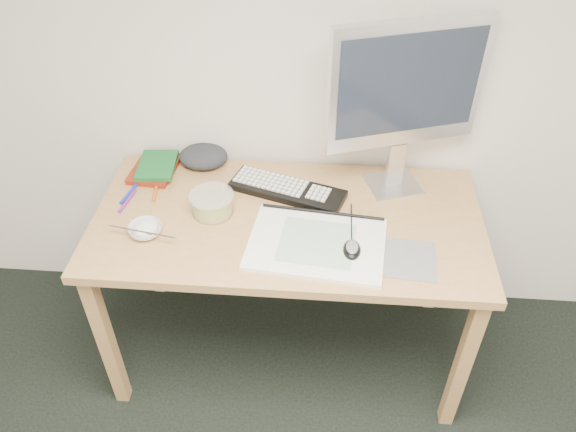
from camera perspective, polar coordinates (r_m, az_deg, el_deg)
name	(u,v)px	position (r m, az deg, el deg)	size (l,w,h in m)	color
desk	(288,235)	(2.07, -0.05, -1.93)	(1.40, 0.70, 0.75)	tan
mousepad	(404,259)	(1.90, 11.69, -4.28)	(0.21, 0.19, 0.00)	gray
sketchpad	(316,244)	(1.91, 2.91, -2.82)	(0.46, 0.33, 0.01)	white
keyboard	(287,190)	(2.12, -0.07, 2.65)	(0.44, 0.14, 0.03)	black
monitor	(407,90)	(1.99, 11.95, 12.44)	(0.54, 0.22, 0.65)	silver
mouse	(352,247)	(1.87, 6.53, -3.18)	(0.06, 0.10, 0.03)	black
rice_bowl	(146,230)	(2.00, -14.27, -1.40)	(0.12, 0.12, 0.04)	white
chopsticks	(142,232)	(1.96, -14.62, -1.55)	(0.02, 0.02, 0.24)	#AFAFB1
fruit_tub	(212,204)	(2.03, -7.71, 1.26)	(0.16, 0.16, 0.08)	#F2DD55
book_red	(155,169)	(2.30, -13.40, 4.66)	(0.16, 0.21, 0.02)	maroon
book_green	(157,165)	(2.28, -13.16, 5.04)	(0.14, 0.20, 0.02)	#175D29
cloth_lump	(203,156)	(2.29, -8.58, 6.00)	(0.16, 0.14, 0.07)	#222329
pencil_pink	(300,202)	(2.08, 1.22, 1.40)	(0.01, 0.01, 0.20)	#D2697C
pencil_tan	(307,209)	(2.05, 1.97, 0.73)	(0.01, 0.01, 0.19)	tan
pencil_black	(324,216)	(2.02, 3.70, -0.02)	(0.01, 0.01, 0.17)	black
marker_blue	(130,192)	(2.21, -15.71, 2.38)	(0.01, 0.01, 0.14)	#1D2BA0
marker_orange	(156,189)	(2.20, -13.27, 2.68)	(0.01, 0.01, 0.14)	#CC5A18
marker_purple	(127,201)	(2.16, -16.01, 1.48)	(0.01, 0.01, 0.13)	#752485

